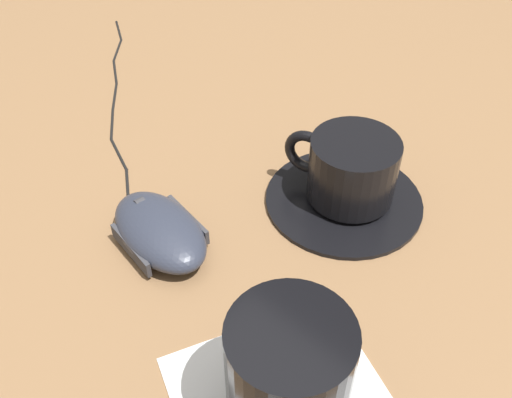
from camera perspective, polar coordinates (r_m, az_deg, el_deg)
ground_plane at (r=0.50m, az=1.57°, el=-7.43°), size 3.00×3.00×0.00m
saucer at (r=0.56m, az=8.77°, el=0.04°), size 0.15×0.15×0.01m
coffee_cup at (r=0.54m, az=9.43°, el=3.06°), size 0.08×0.11×0.06m
computer_mouse at (r=0.52m, az=-9.62°, el=-3.15°), size 0.08×0.12×0.03m
mouse_cable at (r=0.73m, az=-13.69°, el=10.08°), size 0.24×0.34×0.00m
drinking_glass at (r=0.38m, az=3.26°, el=-17.32°), size 0.08×0.08×0.10m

